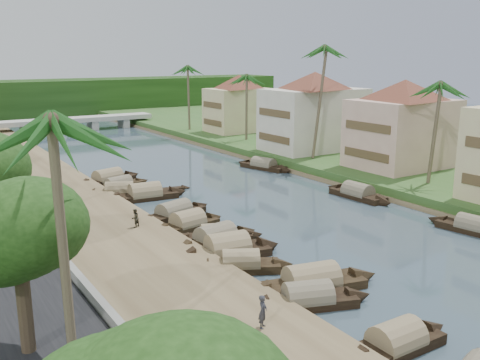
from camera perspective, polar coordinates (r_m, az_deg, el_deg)
ground at (r=40.30m, az=12.90°, el=-6.75°), size 220.00×220.00×0.00m
left_bank at (r=49.40m, az=-18.11°, el=-2.88°), size 10.00×180.00×0.80m
right_bank at (r=66.79m, az=12.21°, el=1.74°), size 16.00×180.00×1.20m
retaining_wall at (r=48.35m, az=-23.00°, el=-2.46°), size 0.40×180.00×1.10m
treeline at (r=129.53m, az=-20.59°, el=8.16°), size 120.00×14.00×8.00m
bridge at (r=102.67m, az=-17.07°, el=6.02°), size 28.00×4.00×2.40m
building_mid at (r=62.64m, az=16.98°, el=5.86°), size 14.11×14.11×9.70m
building_far at (r=71.75m, az=7.91°, el=7.37°), size 15.59×15.59×10.20m
building_distant at (r=88.42m, az=-0.12°, el=8.24°), size 12.62×12.62×9.20m
sampan_1 at (r=27.06m, az=16.32°, el=-16.35°), size 7.10×1.89×2.13m
sampan_2 at (r=32.31m, az=7.62°, el=-10.85°), size 9.27×3.78×2.37m
sampan_3 at (r=30.30m, az=7.24°, el=-12.55°), size 7.72×4.09×2.08m
sampan_4 at (r=34.66m, az=0.09°, el=-9.03°), size 6.86×4.66×2.02m
sampan_5 at (r=36.94m, az=-1.33°, el=-7.57°), size 8.38×3.20×2.56m
sampan_6 at (r=39.05m, az=-2.60°, el=-6.42°), size 8.17×2.98×2.37m
sampan_7 at (r=39.86m, az=-2.42°, el=-6.02°), size 7.16×3.91×1.94m
sampan_8 at (r=42.80m, az=-5.57°, el=-4.70°), size 7.34×2.87×2.22m
sampan_9 at (r=45.78m, az=-7.05°, el=-3.54°), size 8.48×3.94×2.13m
sampan_10 at (r=53.51m, az=-12.72°, el=-1.31°), size 7.86×4.71×2.18m
sampan_11 at (r=52.07m, az=-10.07°, el=-1.58°), size 8.70×2.83×2.43m
sampan_12 at (r=56.54m, az=-12.82°, el=-0.55°), size 7.75×3.10×1.87m
sampan_13 at (r=59.43m, az=-13.91°, el=0.07°), size 8.70×4.12×2.32m
sampan_14 at (r=45.40m, az=23.85°, el=-4.75°), size 2.84×8.42×2.03m
sampan_15 at (r=52.89m, az=12.44°, el=-1.46°), size 2.18×8.35×2.22m
sampan_16 at (r=64.88m, az=2.54°, el=1.53°), size 3.90×8.45×2.06m
canoe_1 at (r=30.50m, az=8.82°, el=-13.08°), size 5.22×1.66×0.83m
canoe_2 at (r=55.09m, az=-7.90°, el=-1.03°), size 5.27×1.79×0.76m
palm_1 at (r=54.69m, az=20.27°, el=9.34°), size 3.20×3.20×11.18m
palm_2 at (r=64.94m, az=8.35°, el=13.53°), size 3.20×3.20×14.74m
palm_3 at (r=79.01m, az=0.70°, el=10.88°), size 3.20×3.20×10.89m
palm_4 at (r=19.28m, az=-19.18°, el=5.39°), size 3.20×3.20×11.53m
palm_7 at (r=90.52m, az=-5.55°, el=11.76°), size 3.20×3.20×11.95m
tree_1 at (r=23.16m, az=-22.68°, el=-5.23°), size 4.75×4.75×7.25m
tree_6 at (r=76.08m, az=10.14°, el=7.54°), size 4.24×4.24×6.94m
person_near at (r=26.18m, az=2.45°, el=-13.84°), size 0.71×0.69×1.65m
person_far at (r=41.21m, az=-11.14°, el=-4.00°), size 0.87×0.81×1.42m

